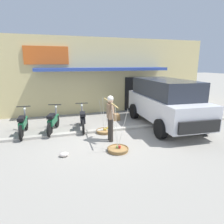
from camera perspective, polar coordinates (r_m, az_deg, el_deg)
ground_plane at (r=7.68m, az=-1.92°, el=-7.44°), size 90.00×90.00×0.00m
sidewalk_curb at (r=8.30m, az=-3.19°, el=-5.43°), size 20.00×0.24×0.10m
fruit_vendor at (r=7.08m, az=-0.45°, el=-0.96°), size 0.22×1.86×1.70m
fruit_basket_left_side at (r=6.54m, az=1.74°, el=-10.71°), size 0.71×0.71×1.45m
fruit_basket_right_side at (r=8.21m, az=-2.14°, el=-5.47°), size 0.71×0.71×1.45m
motorcycle_nearest_shop at (r=8.57m, az=-24.41°, el=-3.22°), size 0.54×1.82×1.09m
motorcycle_second_in_row at (r=8.51m, az=-16.76°, el=-2.67°), size 0.64×1.78×1.09m
motorcycle_third_in_row at (r=8.56m, az=-8.55°, el=-2.13°), size 0.54×1.82×1.09m
parked_truck at (r=9.26m, az=15.16°, el=3.07°), size 2.35×4.90×2.10m
storefront_building at (r=13.75m, az=-5.50°, el=10.98°), size 13.00×6.00×4.20m
plastic_litter_bag at (r=6.37m, az=-13.75°, el=-11.87°), size 0.28×0.22×0.14m
wooden_crate at (r=9.93m, az=0.88°, el=-1.48°), size 0.44×0.36×0.32m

